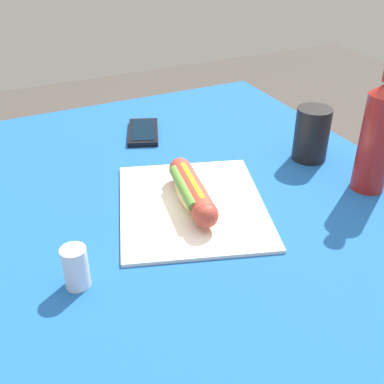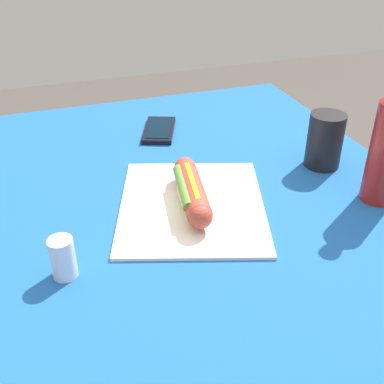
% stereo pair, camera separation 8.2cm
% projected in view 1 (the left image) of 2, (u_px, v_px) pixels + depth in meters
% --- Properties ---
extents(dining_table, '(0.97, 0.81, 0.76)m').
position_uv_depth(dining_table, '(192.00, 254.00, 0.98)').
color(dining_table, brown).
rests_on(dining_table, ground).
extents(paper_wrapper, '(0.36, 0.33, 0.01)m').
position_uv_depth(paper_wrapper, '(192.00, 205.00, 0.84)').
color(paper_wrapper, silver).
rests_on(paper_wrapper, dining_table).
extents(hot_dog, '(0.20, 0.07, 0.05)m').
position_uv_depth(hot_dog, '(191.00, 191.00, 0.82)').
color(hot_dog, '#E5BC75').
rests_on(hot_dog, paper_wrapper).
extents(cell_phone, '(0.15, 0.11, 0.01)m').
position_uv_depth(cell_phone, '(142.00, 132.00, 1.09)').
color(cell_phone, black).
rests_on(cell_phone, dining_table).
extents(soda_bottle, '(0.06, 0.06, 0.25)m').
position_uv_depth(soda_bottle, '(378.00, 135.00, 0.84)').
color(soda_bottle, maroon).
rests_on(soda_bottle, dining_table).
extents(drinking_cup, '(0.07, 0.07, 0.11)m').
position_uv_depth(drinking_cup, '(312.00, 135.00, 0.96)').
color(drinking_cup, black).
rests_on(drinking_cup, dining_table).
extents(salt_shaker, '(0.04, 0.04, 0.06)m').
position_uv_depth(salt_shaker, '(76.00, 267.00, 0.65)').
color(salt_shaker, silver).
rests_on(salt_shaker, dining_table).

